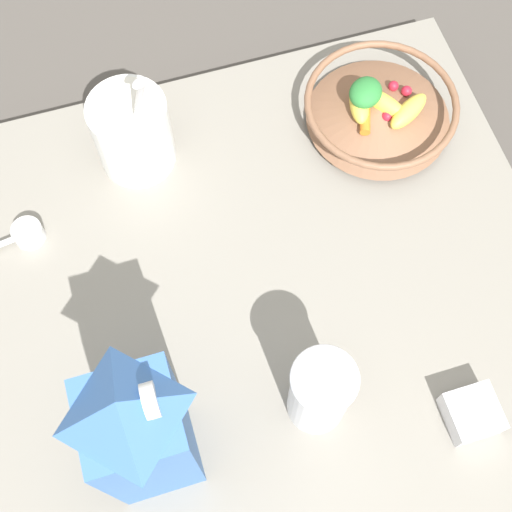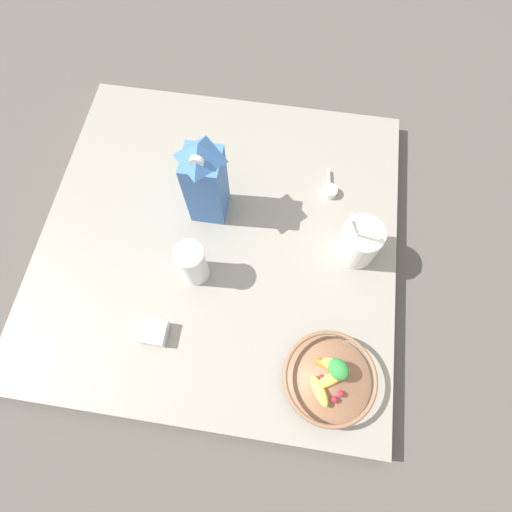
{
  "view_description": "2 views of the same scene",
  "coord_description": "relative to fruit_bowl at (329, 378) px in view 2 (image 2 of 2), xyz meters",
  "views": [
    {
      "loc": [
        -0.18,
        0.01,
        0.89
      ],
      "look_at": [
        0.14,
        -0.09,
        0.11
      ],
      "focal_mm": 50.0,
      "sensor_mm": 36.0,
      "label": 1
    },
    {
      "loc": [
        0.17,
        -0.42,
        1.01
      ],
      "look_at": [
        0.11,
        -0.08,
        0.14
      ],
      "focal_mm": 28.0,
      "sensor_mm": 36.0,
      "label": 2
    }
  ],
  "objects": [
    {
      "name": "milk_carton",
      "position": [
        -0.35,
        0.4,
        0.11
      ],
      "size": [
        0.09,
        0.09,
        0.28
      ],
      "color": "#3D6BB2",
      "rests_on": "countertop"
    },
    {
      "name": "yogurt_tub",
      "position": [
        0.04,
        0.33,
        0.03
      ],
      "size": [
        0.11,
        0.1,
        0.22
      ],
      "color": "white",
      "rests_on": "countertop"
    },
    {
      "name": "drinking_cup",
      "position": [
        -0.35,
        0.21,
        0.04
      ],
      "size": [
        0.07,
        0.07,
        0.13
      ],
      "color": "white",
      "rests_on": "countertop"
    },
    {
      "name": "ground_plane",
      "position": [
        -0.32,
        0.32,
        -0.08
      ],
      "size": [
        6.0,
        6.0,
        0.0
      ],
      "primitive_type": "plane",
      "color": "#4C4742"
    },
    {
      "name": "measuring_scoop",
      "position": [
        -0.04,
        0.5,
        -0.02
      ],
      "size": [
        0.04,
        0.09,
        0.02
      ],
      "color": "white",
      "rests_on": "countertop"
    },
    {
      "name": "countertop",
      "position": [
        -0.32,
        0.32,
        -0.06
      ],
      "size": [
        0.94,
        0.94,
        0.05
      ],
      "color": "gray",
      "rests_on": "ground_plane"
    },
    {
      "name": "fruit_bowl",
      "position": [
        0.0,
        0.0,
        0.0
      ],
      "size": [
        0.21,
        0.21,
        0.07
      ],
      "color": "brown",
      "rests_on": "countertop"
    },
    {
      "name": "spice_jar",
      "position": [
        -0.42,
        0.04,
        -0.02
      ],
      "size": [
        0.06,
        0.06,
        0.03
      ],
      "color": "silver",
      "rests_on": "countertop"
    }
  ]
}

